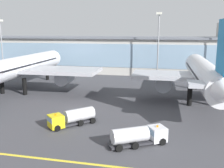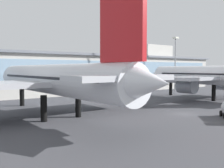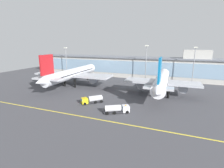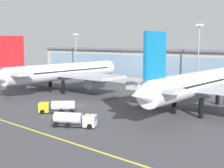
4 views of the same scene
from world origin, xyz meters
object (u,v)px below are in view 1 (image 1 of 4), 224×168
(airliner_near_right, at_px, (205,74))
(airliner_near_left, at_px, (18,67))
(fuel_tanker_truck, at_px, (71,117))
(apron_light_mast_centre, at_px, (1,38))
(baggage_tug_near, at_px, (140,135))
(apron_light_mast_west, at_px, (158,36))

(airliner_near_right, bearing_deg, airliner_near_left, 87.16)
(fuel_tanker_truck, height_order, apron_light_mast_centre, apron_light_mast_centre)
(airliner_near_right, bearing_deg, baggage_tug_near, 153.93)
(apron_light_mast_west, relative_size, apron_light_mast_centre, 1.09)
(airliner_near_right, xyz_separation_m, apron_light_mast_centre, (-72.71, 27.51, 7.02))
(airliner_near_right, distance_m, apron_light_mast_centre, 78.06)
(airliner_near_right, distance_m, fuel_tanker_truck, 33.30)
(baggage_tug_near, distance_m, apron_light_mast_west, 54.73)
(airliner_near_left, height_order, baggage_tug_near, airliner_near_left)
(airliner_near_left, xyz_separation_m, apron_light_mast_centre, (-23.36, 26.34, 7.09))
(fuel_tanker_truck, xyz_separation_m, apron_light_mast_west, (13.04, 47.61, 13.50))
(airliner_near_left, height_order, apron_light_mast_west, apron_light_mast_west)
(airliner_near_right, bearing_deg, fuel_tanker_truck, 128.26)
(fuel_tanker_truck, bearing_deg, apron_light_mast_west, -151.31)
(apron_light_mast_west, bearing_deg, apron_light_mast_centre, 179.14)
(airliner_near_left, distance_m, apron_light_mast_west, 45.73)
(airliner_near_left, relative_size, baggage_tug_near, 6.18)
(apron_light_mast_west, height_order, apron_light_mast_centre, apron_light_mast_west)
(airliner_near_left, xyz_separation_m, apron_light_mast_west, (37.13, 25.43, 8.12))
(fuel_tanker_truck, distance_m, baggage_tug_near, 14.24)
(airliner_near_left, distance_m, fuel_tanker_truck, 33.18)
(apron_light_mast_west, bearing_deg, fuel_tanker_truck, -105.32)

